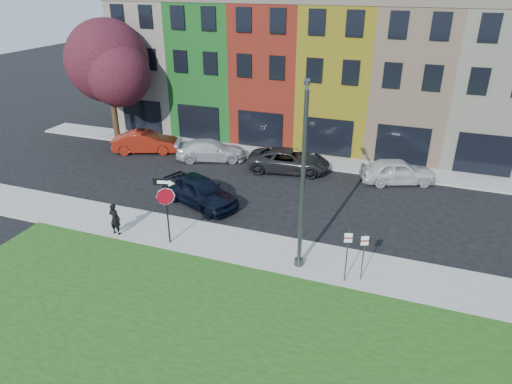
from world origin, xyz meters
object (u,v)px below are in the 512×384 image
at_px(sedan_near, 200,191).
at_px(stop_sign, 166,198).
at_px(man, 115,219).
at_px(street_lamp, 303,182).

bearing_deg(sedan_near, stop_sign, -149.78).
xyz_separation_m(man, street_lamp, (9.12, 0.70, 3.09)).
relative_size(man, street_lamp, 0.21).
distance_m(man, street_lamp, 9.65).
xyz_separation_m(sedan_near, street_lamp, (6.79, -3.82, 3.19)).
bearing_deg(sedan_near, street_lamp, -96.32).
xyz_separation_m(stop_sign, man, (-2.88, -0.17, -1.55)).
distance_m(stop_sign, street_lamp, 6.45).
bearing_deg(man, sedan_near, -115.07).
height_order(stop_sign, street_lamp, street_lamp).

